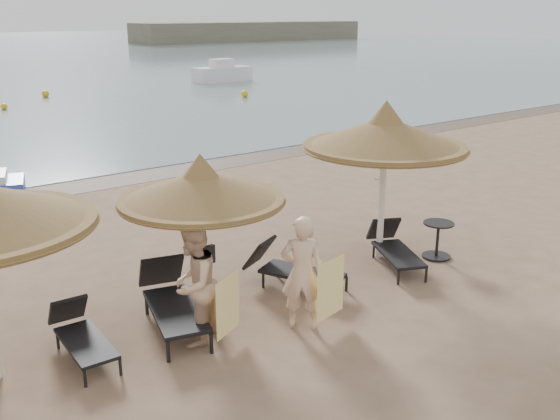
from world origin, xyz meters
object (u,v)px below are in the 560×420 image
(lounger_far_right, at_px, (394,247))
(side_table, at_px, (437,241))
(lounger_near_left, at_px, (171,299))
(lounger_near_right, at_px, (290,267))
(lounger_far_left, at_px, (80,333))
(palapa_center, at_px, (201,187))
(person_right, at_px, (303,264))
(person_left, at_px, (193,275))
(palapa_right, at_px, (385,134))

(lounger_far_right, relative_size, side_table, 2.51)
(lounger_near_left, xyz_separation_m, lounger_far_right, (4.54, -0.41, -0.06))
(lounger_near_right, distance_m, side_table, 3.24)
(lounger_near_right, xyz_separation_m, lounger_far_right, (2.23, -0.39, -0.01))
(lounger_far_left, relative_size, lounger_near_right, 0.86)
(lounger_near_right, bearing_deg, palapa_center, 150.66)
(lounger_far_right, distance_m, person_right, 3.21)
(person_left, xyz_separation_m, person_right, (1.52, -0.61, -0.01))
(palapa_center, bearing_deg, person_left, -128.53)
(lounger_far_right, relative_size, person_left, 0.86)
(palapa_center, relative_size, person_left, 1.24)
(lounger_far_right, bearing_deg, palapa_center, -161.55)
(palapa_center, height_order, lounger_near_left, palapa_center)
(lounger_near_left, xyz_separation_m, person_right, (1.54, -1.33, 0.63))
(lounger_near_right, xyz_separation_m, person_left, (-2.29, -0.69, 0.70))
(palapa_right, bearing_deg, palapa_center, 178.98)
(lounger_near_left, bearing_deg, lounger_far_left, -163.43)
(lounger_far_left, distance_m, lounger_far_right, 6.01)
(palapa_center, height_order, person_left, palapa_center)
(palapa_right, xyz_separation_m, person_left, (-4.58, -0.73, -1.41))
(palapa_center, xyz_separation_m, palapa_right, (3.94, -0.07, 0.39))
(lounger_far_left, xyz_separation_m, side_table, (6.93, -0.66, 0.02))
(side_table, distance_m, person_left, 5.50)
(palapa_center, relative_size, lounger_near_left, 1.21)
(person_left, bearing_deg, side_table, 143.79)
(palapa_center, height_order, palapa_right, palapa_right)
(lounger_near_right, relative_size, side_table, 2.59)
(lounger_near_left, height_order, lounger_near_right, lounger_near_left)
(palapa_right, distance_m, lounger_near_left, 5.03)
(palapa_center, relative_size, palapa_right, 0.84)
(lounger_near_left, relative_size, person_right, 1.03)
(lounger_near_right, bearing_deg, lounger_far_left, 154.84)
(palapa_center, relative_size, person_right, 1.25)
(lounger_far_left, relative_size, person_right, 0.77)
(palapa_center, xyz_separation_m, lounger_far_right, (3.88, -0.50, -1.73))
(lounger_near_left, bearing_deg, palapa_center, 22.12)
(lounger_far_right, bearing_deg, lounger_near_left, -159.44)
(palapa_center, distance_m, lounger_far_left, 2.75)
(palapa_right, height_order, lounger_far_right, palapa_right)
(side_table, relative_size, person_right, 0.35)
(palapa_right, xyz_separation_m, person_right, (-3.06, -1.34, -1.42))
(palapa_center, height_order, lounger_far_right, palapa_center)
(palapa_center, relative_size, side_table, 3.62)
(palapa_center, height_order, side_table, palapa_center)
(palapa_right, height_order, person_left, palapa_right)
(lounger_near_right, distance_m, lounger_far_right, 2.27)
(palapa_right, height_order, lounger_near_right, palapa_right)
(person_left, bearing_deg, lounger_near_right, 160.41)
(palapa_center, xyz_separation_m, lounger_near_right, (1.65, -0.11, -1.71))
(lounger_far_left, height_order, lounger_near_left, lounger_near_left)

